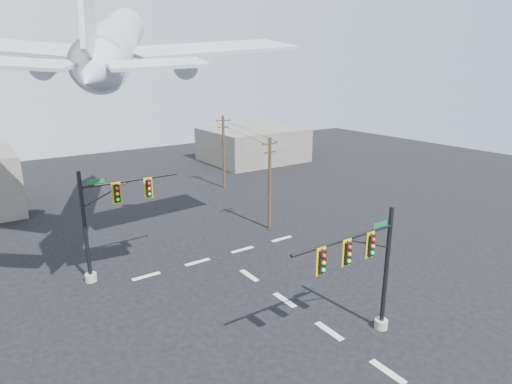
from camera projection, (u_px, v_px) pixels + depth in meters
ground at (329, 331)px, 23.68m from camera, size 120.00×120.00×0.00m
lane_markings at (272, 291)px, 27.89m from camera, size 14.00×21.20×0.01m
signal_mast_near at (367, 271)px, 21.87m from camera, size 7.01×0.79×7.16m
signal_mast_far at (107, 220)px, 28.80m from camera, size 7.05×0.85×7.75m
utility_pole_a at (270, 182)px, 37.62m from camera, size 1.66×0.30×8.31m
utility_pole_b at (224, 151)px, 50.76m from camera, size 1.67×0.77×8.69m
power_lines at (243, 131)px, 43.23m from camera, size 5.19×14.20×0.03m
airliner at (116, 42)px, 29.48m from camera, size 23.71×25.85×7.72m
building_right at (253, 145)px, 66.58m from camera, size 14.00×12.00×5.00m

